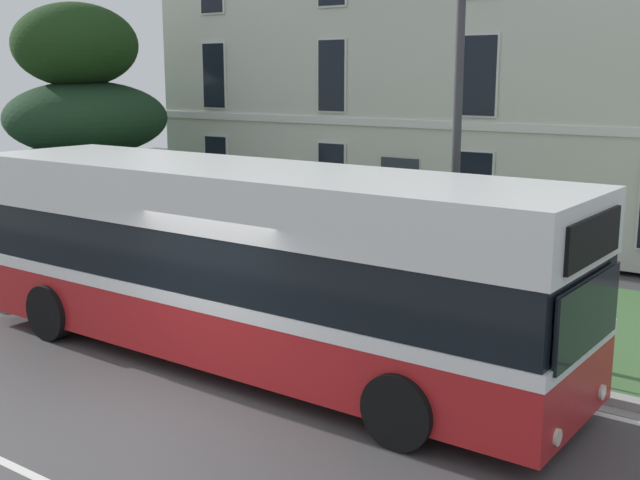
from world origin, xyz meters
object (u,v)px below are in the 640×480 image
at_px(single_decker_bus, 249,261).
at_px(street_lamp_post, 459,74).
at_px(evergreen_tree, 80,144).
at_px(georgian_townhouse, 479,37).
at_px(litter_bin, 146,255).

xyz_separation_m(single_decker_bus, street_lamp_post, (2.22, 2.52, 2.83)).
bearing_deg(street_lamp_post, evergreen_tree, 167.77).
relative_size(single_decker_bus, street_lamp_post, 1.37).
relative_size(georgian_townhouse, litter_bin, 16.91).
bearing_deg(evergreen_tree, street_lamp_post, -12.23).
height_order(evergreen_tree, litter_bin, evergreen_tree).
bearing_deg(litter_bin, single_decker_bus, -25.24).
bearing_deg(single_decker_bus, litter_bin, 155.22).
height_order(georgian_townhouse, litter_bin, georgian_townhouse).
xyz_separation_m(evergreen_tree, litter_bin, (5.95, -3.03, -1.87)).
distance_m(evergreen_tree, single_decker_bus, 12.18).
distance_m(single_decker_bus, street_lamp_post, 4.40).
bearing_deg(evergreen_tree, georgian_townhouse, 44.47).
bearing_deg(georgian_townhouse, street_lamp_post, -66.53).
bearing_deg(street_lamp_post, single_decker_bus, -131.31).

